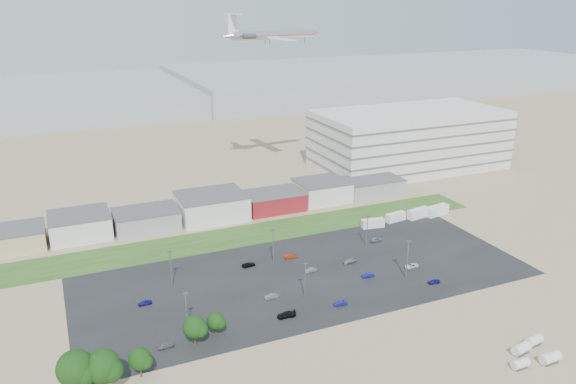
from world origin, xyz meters
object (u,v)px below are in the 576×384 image
airliner (274,35)px  parked_car_0 (412,266)px  parked_car_6 (249,265)px  parked_car_10 (166,345)px  storage_tank_nw (521,348)px  parked_car_4 (272,296)px  parked_car_8 (376,240)px  tree_far_left (76,372)px  parked_car_2 (434,281)px  parked_car_13 (340,303)px  parked_car_3 (286,315)px  parked_car_12 (350,261)px  parked_car_7 (311,270)px  parked_car_11 (291,256)px  parked_car_1 (368,275)px  parked_car_5 (145,303)px  box_trailer_a (373,223)px

airliner → parked_car_0: 106.19m
parked_car_6 → parked_car_10: size_ratio=1.03×
parked_car_10 → storage_tank_nw: bearing=-118.9°
parked_car_4 → parked_car_8: parked_car_8 is taller
tree_far_left → parked_car_2: size_ratio=3.45×
parked_car_0 → parked_car_10: size_ratio=1.05×
airliner → parked_car_13: size_ratio=12.55×
parked_car_0 → parked_car_13: size_ratio=1.18×
parked_car_3 → parked_car_6: (0.75, 28.20, -0.09)m
parked_car_4 → parked_car_13: size_ratio=1.05×
parked_car_2 → parked_car_6: 49.89m
parked_car_2 → parked_car_6: (-40.96, 28.48, 0.02)m
parked_car_8 → parked_car_13: 40.26m
parked_car_0 → parked_car_12: bearing=-127.1°
tree_far_left → parked_car_4: 50.60m
storage_tank_nw → parked_car_12: (-11.77, 51.46, -0.67)m
parked_car_6 → parked_car_7: 17.39m
parked_car_11 → parked_car_1: bearing=-138.3°
parked_car_1 → parked_car_12: (-0.27, 9.38, 0.02)m
parked_car_2 → tree_far_left: bearing=-76.9°
parked_car_2 → parked_car_3: size_ratio=0.71×
parked_car_6 → parked_car_10: bearing=128.2°
airliner → parked_car_4: size_ratio=11.97×
storage_tank_nw → parked_car_13: bearing=128.1°
parked_car_4 → parked_car_7: size_ratio=1.01×
parked_car_1 → parked_car_6: parked_car_1 is taller
parked_car_5 → parked_car_12: parked_car_12 is taller
parked_car_6 → parked_car_1: bearing=-131.5°
parked_car_2 → parked_car_7: (-26.63, 18.62, 0.03)m
parked_car_1 → parked_car_13: (-13.70, -9.88, -0.02)m
storage_tank_nw → airliner: (-1.42, 131.76, 56.01)m
box_trailer_a → parked_car_5: (-76.48, -19.98, -0.83)m
tree_far_left → parked_car_10: (18.07, 9.22, -4.99)m
parked_car_1 → parked_car_6: bearing=-120.5°
airliner → tree_far_left: bearing=-133.4°
parked_car_8 → parked_car_7: bearing=106.6°
parked_car_0 → parked_car_12: size_ratio=0.97×
parked_car_0 → parked_car_7: parked_car_7 is taller
parked_car_0 → parked_car_2: size_ratio=1.24×
parked_car_2 → parked_car_11: 40.16m
parked_car_8 → parked_car_13: (-28.09, -28.84, -0.09)m
parked_car_12 → parked_car_13: (-13.43, -19.26, -0.04)m
tree_far_left → parked_car_12: tree_far_left is taller
parked_car_7 → parked_car_2: bearing=47.2°
tree_far_left → parked_car_6: size_ratio=2.84×
storage_tank_nw → parked_car_0: storage_tank_nw is taller
parked_car_2 → parked_car_7: size_ratio=0.92×
parked_car_0 → parked_car_4: (-41.57, -0.09, 0.03)m
parked_car_3 → parked_car_10: parked_car_3 is taller
parked_car_4 → parked_car_5: parked_car_4 is taller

